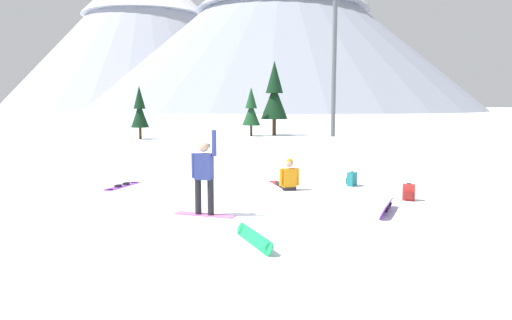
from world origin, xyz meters
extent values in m
plane|color=silver|center=(0.00, 0.00, 0.00)|extent=(800.00, 800.00, 0.00)
cube|color=pink|center=(-1.11, 0.18, 0.01)|extent=(1.49, 0.58, 0.02)
cylinder|color=black|center=(-1.27, 0.22, 0.44)|extent=(0.15, 0.15, 0.83)
cylinder|color=black|center=(-0.96, 0.15, 0.44)|extent=(0.15, 0.15, 0.83)
cube|color=navy|center=(-1.11, 0.18, 1.16)|extent=(0.44, 0.32, 0.61)
cylinder|color=navy|center=(-1.37, 0.24, 1.17)|extent=(0.11, 0.11, 0.58)
cylinder|color=navy|center=(-0.86, 0.13, 1.71)|extent=(0.11, 0.11, 0.60)
sphere|color=tan|center=(-1.11, 0.18, 1.62)|extent=(0.24, 0.24, 0.24)
cube|color=black|center=(-1.08, 0.32, 1.63)|extent=(0.17, 0.08, 0.08)
cube|color=black|center=(0.78, 3.63, 0.05)|extent=(0.44, 0.39, 0.10)
cylinder|color=black|center=(0.51, 4.06, 0.07)|extent=(0.41, 0.80, 0.14)
cylinder|color=black|center=(0.69, 4.13, 0.07)|extent=(0.41, 0.80, 0.14)
cube|color=red|center=(0.46, 4.47, 0.01)|extent=(0.82, 1.57, 0.02)
cube|color=orange|center=(0.78, 3.63, 0.38)|extent=(0.46, 0.37, 0.57)
cylinder|color=orange|center=(0.54, 3.54, 0.41)|extent=(0.11, 0.11, 0.52)
cylinder|color=orange|center=(1.02, 3.72, 0.41)|extent=(0.11, 0.11, 0.52)
sphere|color=tan|center=(0.78, 3.63, 0.83)|extent=(0.24, 0.24, 0.24)
sphere|color=orange|center=(0.78, 3.63, 0.88)|extent=(0.20, 0.20, 0.20)
cube|color=#993FD8|center=(-4.53, 3.73, 0.01)|extent=(0.60, 1.48, 0.02)
cylinder|color=#993FD8|center=(-4.37, 4.44, 0.01)|extent=(0.35, 0.35, 0.02)
cylinder|color=#993FD8|center=(-4.69, 3.03, 0.01)|extent=(0.35, 0.35, 0.02)
cube|color=black|center=(-4.48, 3.95, 0.06)|extent=(0.18, 0.23, 0.07)
cube|color=black|center=(-4.58, 3.52, 0.06)|extent=(0.18, 0.23, 0.07)
cube|color=#993FD8|center=(3.19, 0.84, 0.13)|extent=(0.55, 1.38, 0.25)
cylinder|color=#993FD8|center=(2.97, 0.17, 0.13)|extent=(0.20, 0.29, 0.25)
cylinder|color=#993FD8|center=(3.40, 1.51, 0.13)|extent=(0.20, 0.29, 0.25)
cube|color=black|center=(3.16, 0.63, 0.15)|extent=(0.18, 0.23, 0.16)
cube|color=black|center=(3.29, 1.03, 0.15)|extent=(0.18, 0.23, 0.16)
cube|color=#19B259|center=(0.28, -1.96, 0.12)|extent=(0.76, 1.31, 0.24)
cylinder|color=#19B259|center=(0.60, -2.59, 0.12)|extent=(0.23, 0.28, 0.24)
cylinder|color=#19B259|center=(-0.05, -1.34, 0.12)|extent=(0.23, 0.28, 0.24)
cube|color=black|center=(0.41, -2.13, 0.14)|extent=(0.20, 0.23, 0.16)
cube|color=black|center=(0.22, -1.75, 0.14)|extent=(0.20, 0.23, 0.16)
cube|color=#1E7A7F|center=(2.76, 4.56, 0.22)|extent=(0.34, 0.38, 0.44)
cube|color=#165B5F|center=(2.65, 4.64, 0.15)|extent=(0.17, 0.22, 0.20)
cylinder|color=black|center=(2.76, 4.56, 0.46)|extent=(0.09, 0.11, 0.02)
cube|color=red|center=(4.06, 2.44, 0.22)|extent=(0.36, 0.27, 0.44)
cube|color=maroon|center=(4.03, 2.32, 0.15)|extent=(0.23, 0.11, 0.20)
cylinder|color=black|center=(4.06, 2.44, 0.46)|extent=(0.12, 0.05, 0.02)
cylinder|color=#472D19|center=(-10.97, 23.53, 0.44)|extent=(0.20, 0.20, 0.88)
cone|color=black|center=(-10.97, 23.53, 1.82)|extent=(1.34, 1.34, 1.88)
cone|color=black|center=(-10.97, 23.53, 3.14)|extent=(0.87, 0.87, 1.72)
cylinder|color=#472D19|center=(-3.06, 27.85, 0.44)|extent=(0.20, 0.20, 0.88)
cone|color=#194723|center=(-3.06, 27.85, 1.82)|extent=(1.51, 1.51, 1.88)
cone|color=#194723|center=(-3.06, 27.85, 3.13)|extent=(0.98, 0.98, 1.72)
cylinder|color=#472D19|center=(-1.22, 29.01, 0.69)|extent=(0.31, 0.31, 1.37)
cone|color=black|center=(-1.22, 29.01, 2.83)|extent=(2.26, 2.26, 2.92)
cone|color=black|center=(-1.22, 29.01, 4.88)|extent=(1.47, 1.47, 2.68)
cylinder|color=#595B60|center=(3.63, 27.97, 5.46)|extent=(0.36, 0.36, 10.93)
cone|color=#9EA3B2|center=(-84.47, 243.27, 41.37)|extent=(150.30, 150.30, 82.75)
cone|color=#8C93A3|center=(-8.06, 194.78, 34.73)|extent=(164.29, 164.29, 69.45)
camera|label=1|loc=(1.16, -10.36, 2.60)|focal=32.65mm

